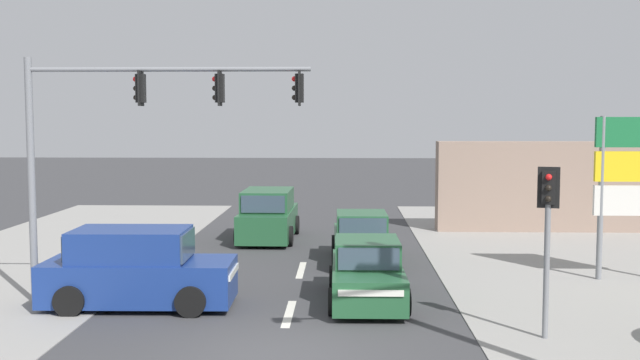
{
  "coord_description": "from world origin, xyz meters",
  "views": [
    {
      "loc": [
        1.27,
        -14.04,
        4.56
      ],
      "look_at": [
        0.69,
        4.0,
        3.04
      ],
      "focal_mm": 42.0,
      "sensor_mm": 36.0,
      "label": 1
    }
  ],
  "objects": [
    {
      "name": "suv_receding_far",
      "position": [
        -1.55,
        13.5,
        0.88
      ],
      "size": [
        2.12,
        4.57,
        1.9
      ],
      "color": "#235633",
      "rests_on": "ground"
    },
    {
      "name": "lane_dash_far",
      "position": [
        0.0,
        8.0,
        0.0
      ],
      "size": [
        0.2,
        2.4,
        0.01
      ],
      "primitive_type": "cube",
      "color": "silver",
      "rests_on": "ground"
    },
    {
      "name": "lane_dash_mid",
      "position": [
        0.0,
        3.0,
        0.0
      ],
      "size": [
        0.2,
        2.4,
        0.01
      ],
      "primitive_type": "cube",
      "color": "silver",
      "rests_on": "ground"
    },
    {
      "name": "sedan_oncoming_near",
      "position": [
        1.83,
        9.39,
        0.7
      ],
      "size": [
        1.95,
        4.27,
        1.56
      ],
      "color": "#235633",
      "rests_on": "ground"
    },
    {
      "name": "ground_plane",
      "position": [
        0.0,
        0.0,
        0.0
      ],
      "size": [
        140.0,
        140.0,
        0.0
      ],
      "primitive_type": "plane",
      "color": "#3A3A3D"
    },
    {
      "name": "shopping_plaza_sign",
      "position": [
        9.28,
        6.91,
        2.98
      ],
      "size": [
        2.1,
        0.16,
        4.6
      ],
      "color": "slate",
      "rests_on": "ground"
    },
    {
      "name": "traffic_signal_mast",
      "position": [
        -3.94,
        3.82,
        4.35
      ],
      "size": [
        6.89,
        0.45,
        6.0
      ],
      "color": "slate",
      "rests_on": "ground"
    },
    {
      "name": "suv_crossing_left",
      "position": [
        -3.69,
        3.53,
        0.88
      ],
      "size": [
        4.57,
        2.12,
        1.9
      ],
      "color": "navy",
      "rests_on": "ground"
    },
    {
      "name": "shopfront_wall_far",
      "position": [
        11.0,
        16.0,
        1.8
      ],
      "size": [
        12.0,
        1.0,
        3.6
      ],
      "primitive_type": "cube",
      "color": "gray",
      "rests_on": "ground"
    },
    {
      "name": "sedan_kerbside_parked",
      "position": [
        1.85,
        4.2,
        0.7
      ],
      "size": [
        1.92,
        4.25,
        1.56
      ],
      "color": "#235633",
      "rests_on": "ground"
    },
    {
      "name": "pedestal_signal_right_kerb",
      "position": [
        5.42,
        1.17,
        2.42
      ],
      "size": [
        0.43,
        0.31,
        3.56
      ],
      "color": "slate",
      "rests_on": "ground"
    }
  ]
}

